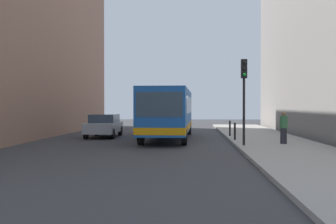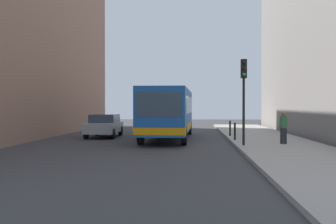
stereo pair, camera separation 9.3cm
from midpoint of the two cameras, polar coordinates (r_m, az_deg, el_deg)
ground_plane at (r=21.26m, az=0.38°, el=-4.61°), size 80.00×80.00×0.00m
sidewalk at (r=21.65m, az=14.84°, el=-4.34°), size 4.40×40.00×0.15m
bus at (r=24.79m, az=0.01°, el=0.16°), size 2.79×11.08×3.00m
car_beside_bus at (r=26.45m, az=-9.13°, el=-1.84°), size 1.93×4.43×1.48m
traffic_light at (r=19.50m, az=10.59°, el=3.73°), size 0.28×0.33×4.10m
bollard_near at (r=22.57m, az=9.34°, el=-2.71°), size 0.11×0.11×0.95m
bollard_mid at (r=25.49m, az=8.66°, el=-2.30°), size 0.11×0.11×0.95m
pedestrian_near_signal at (r=20.78m, az=15.95°, el=-2.17°), size 0.38×0.38×1.59m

